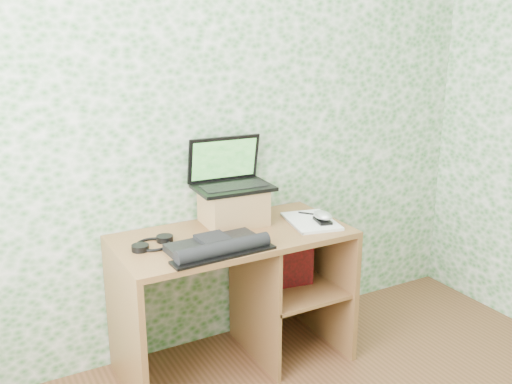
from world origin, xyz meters
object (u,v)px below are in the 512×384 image
riser (233,206)px  keyboard (218,246)px  notepad (311,221)px  laptop (229,176)px  desk (244,277)px

riser → keyboard: (-0.24, -0.32, -0.07)m
notepad → laptop: bearing=159.1°
riser → keyboard: 0.41m
keyboard → notepad: (0.61, 0.12, -0.02)m
riser → notepad: bearing=-27.9°
laptop → riser: bearing=-86.9°
desk → riser: size_ratio=3.80×
laptop → notepad: (0.37, -0.24, -0.24)m
laptop → notepad: bearing=-29.8°
notepad → keyboard: bearing=-156.7°
keyboard → notepad: bearing=8.8°
laptop → keyboard: 0.49m
riser → notepad: size_ratio=0.95×
riser → desk: bearing=-89.3°
desk → laptop: 0.54m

